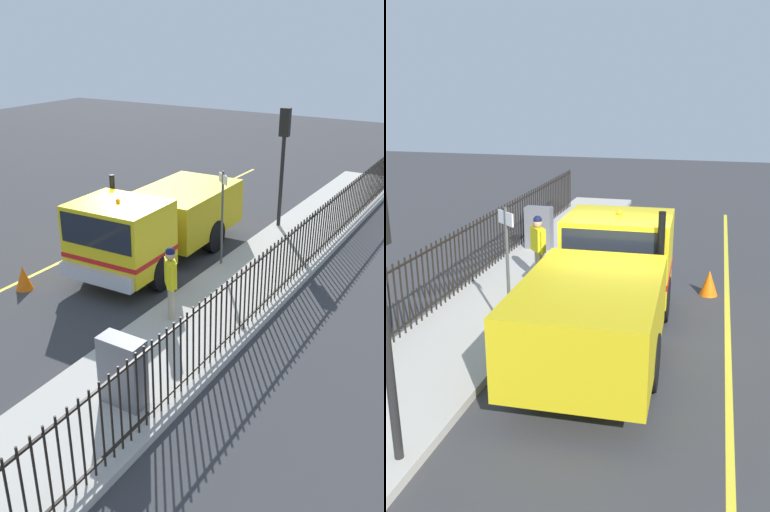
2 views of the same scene
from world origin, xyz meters
TOP-DOWN VIEW (x-y plane):
  - ground_plane at (0.00, 0.00)m, footprint 57.17×57.17m
  - sidewalk_slab at (2.96, 0.00)m, footprint 2.43×25.98m
  - lane_marking at (-2.18, 0.00)m, footprint 0.12×23.39m
  - work_truck at (0.15, 0.38)m, footprint 2.41×6.03m
  - worker_standing at (2.36, -2.14)m, footprint 0.47×0.50m
  - iron_fence at (3.96, 0.00)m, footprint 0.04×22.12m
  - utility_cabinet at (3.28, -4.99)m, footprint 0.79×0.39m
  - traffic_cone at (-1.75, -2.65)m, footprint 0.43×0.43m
  - street_sign at (1.88, 1.05)m, footprint 0.41×0.34m

SIDE VIEW (x-z plane):
  - ground_plane at x=0.00m, z-range 0.00..0.00m
  - lane_marking at x=-2.18m, z-range 0.00..0.01m
  - sidewalk_slab at x=2.96m, z-range 0.00..0.15m
  - traffic_cone at x=-1.75m, z-range 0.00..0.62m
  - utility_cabinet at x=3.28m, z-range 0.15..1.41m
  - iron_fence at x=3.96m, z-range 0.16..1.66m
  - worker_standing at x=2.36m, z-range 0.34..2.02m
  - work_truck at x=0.15m, z-range -0.03..2.50m
  - street_sign at x=1.88m, z-range 0.46..3.03m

